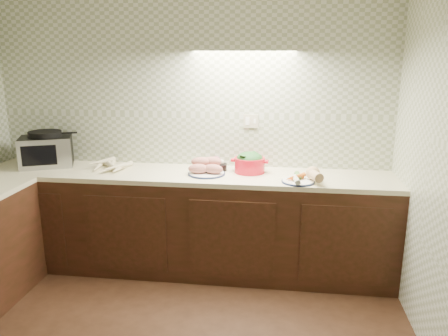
# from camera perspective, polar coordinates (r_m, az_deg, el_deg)

# --- Properties ---
(room) EXTENTS (3.60, 3.60, 2.60)m
(room) POSITION_cam_1_polar(r_m,az_deg,el_deg) (2.25, -13.96, 7.32)
(room) COLOR black
(room) RESTS_ON ground
(counter) EXTENTS (3.60, 3.60, 0.90)m
(counter) POSITION_cam_1_polar(r_m,az_deg,el_deg) (3.46, -19.35, -10.98)
(counter) COLOR black
(counter) RESTS_ON ground
(toaster_oven) EXTENTS (0.55, 0.50, 0.32)m
(toaster_oven) POSITION_cam_1_polar(r_m,az_deg,el_deg) (4.32, -22.18, 2.24)
(toaster_oven) COLOR black
(toaster_oven) RESTS_ON counter
(parsnip_pile) EXTENTS (0.38, 0.44, 0.08)m
(parsnip_pile) POSITION_cam_1_polar(r_m,az_deg,el_deg) (4.04, -14.63, 0.35)
(parsnip_pile) COLOR beige
(parsnip_pile) RESTS_ON counter
(sweet_potato_plate) EXTENTS (0.32, 0.32, 0.14)m
(sweet_potato_plate) POSITION_cam_1_polar(r_m,az_deg,el_deg) (3.74, -2.32, 0.03)
(sweet_potato_plate) COLOR #141E43
(sweet_potato_plate) RESTS_ON counter
(onion_bowl) EXTENTS (0.16, 0.16, 0.13)m
(onion_bowl) POSITION_cam_1_polar(r_m,az_deg,el_deg) (3.86, -0.87, 0.39)
(onion_bowl) COLOR black
(onion_bowl) RESTS_ON counter
(dutch_oven) EXTENTS (0.33, 0.29, 0.18)m
(dutch_oven) POSITION_cam_1_polar(r_m,az_deg,el_deg) (3.79, 3.37, 0.74)
(dutch_oven) COLOR red
(dutch_oven) RESTS_ON counter
(veg_plate) EXTENTS (0.33, 0.32, 0.12)m
(veg_plate) POSITION_cam_1_polar(r_m,az_deg,el_deg) (3.57, 10.56, -1.09)
(veg_plate) COLOR #141E43
(veg_plate) RESTS_ON counter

